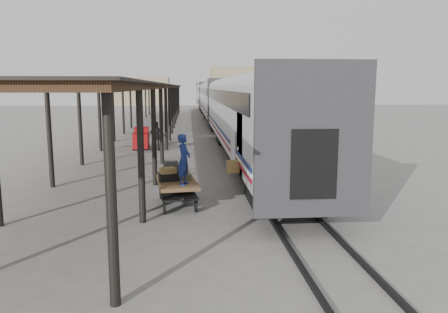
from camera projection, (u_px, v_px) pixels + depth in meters
ground at (188, 204)px, 15.08m from camera, size 160.00×160.00×0.00m
train at (217, 99)px, 48.16m from camera, size 3.45×76.01×4.01m
canopy at (148, 86)px, 37.78m from camera, size 4.90×64.30×4.15m
rails at (217, 122)px, 48.78m from camera, size 1.54×150.00×0.12m
building_far at (254, 87)px, 92.33m from camera, size 18.00×10.00×8.00m
building_left at (141, 91)px, 94.48m from camera, size 12.00×8.00×6.00m
baggage_cart at (177, 187)px, 14.78m from camera, size 1.54×2.54×0.86m
suitcase_stack at (172, 173)px, 14.98m from camera, size 1.18×1.22×0.59m
luggage_tug at (141, 139)px, 28.16m from camera, size 1.00×1.60×1.40m
porter at (184, 160)px, 13.99m from camera, size 0.56×0.69×1.65m
pedestrian at (157, 136)px, 27.44m from camera, size 1.14×0.66×1.82m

